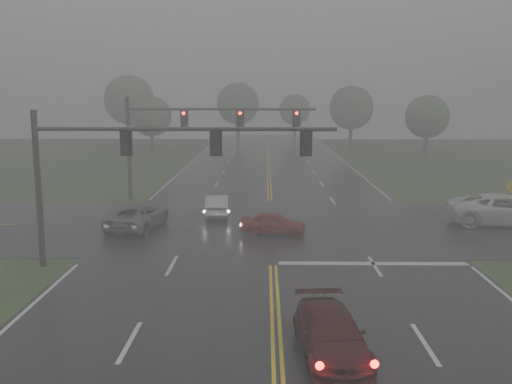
{
  "coord_description": "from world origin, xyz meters",
  "views": [
    {
      "loc": [
        -0.38,
        -10.37,
        7.44
      ],
      "look_at": [
        -0.79,
        16.0,
        3.0
      ],
      "focal_mm": 40.0,
      "sensor_mm": 36.0,
      "label": 1
    }
  ],
  "objects_px": {
    "car_grey": "(138,229)",
    "signal_gantry_far": "(187,128)",
    "sedan_maroon": "(330,355)",
    "sedan_silver": "(217,216)",
    "sedan_red": "(273,234)",
    "pickup_white": "(505,225)",
    "signal_gantry_near": "(130,158)"
  },
  "relations": [
    {
      "from": "car_grey",
      "to": "signal_gantry_far",
      "type": "xyz_separation_m",
      "value": [
        1.59,
        9.39,
        5.22
      ]
    },
    {
      "from": "sedan_maroon",
      "to": "sedan_silver",
      "type": "bearing_deg",
      "value": 99.48
    },
    {
      "from": "sedan_silver",
      "to": "car_grey",
      "type": "xyz_separation_m",
      "value": [
        -4.22,
        -3.58,
        0.0
      ]
    },
    {
      "from": "sedan_red",
      "to": "car_grey",
      "type": "height_order",
      "value": "car_grey"
    },
    {
      "from": "sedan_maroon",
      "to": "signal_gantry_far",
      "type": "height_order",
      "value": "signal_gantry_far"
    },
    {
      "from": "sedan_red",
      "to": "sedan_maroon",
      "type": "bearing_deg",
      "value": -163.16
    },
    {
      "from": "sedan_silver",
      "to": "pickup_white",
      "type": "xyz_separation_m",
      "value": [
        17.03,
        -2.42,
        0.0
      ]
    },
    {
      "from": "pickup_white",
      "to": "sedan_red",
      "type": "bearing_deg",
      "value": 107.67
    },
    {
      "from": "signal_gantry_near",
      "to": "signal_gantry_far",
      "type": "bearing_deg",
      "value": 89.41
    },
    {
      "from": "sedan_red",
      "to": "car_grey",
      "type": "xyz_separation_m",
      "value": [
        -7.69,
        1.24,
        0.0
      ]
    },
    {
      "from": "sedan_red",
      "to": "pickup_white",
      "type": "relative_size",
      "value": 0.54
    },
    {
      "from": "sedan_red",
      "to": "signal_gantry_near",
      "type": "distance_m",
      "value": 9.99
    },
    {
      "from": "car_grey",
      "to": "sedan_red",
      "type": "bearing_deg",
      "value": -179.84
    },
    {
      "from": "sedan_maroon",
      "to": "sedan_red",
      "type": "bearing_deg",
      "value": 90.98
    },
    {
      "from": "pickup_white",
      "to": "signal_gantry_near",
      "type": "xyz_separation_m",
      "value": [
        -19.83,
        -8.49,
        4.85
      ]
    },
    {
      "from": "car_grey",
      "to": "signal_gantry_far",
      "type": "distance_m",
      "value": 10.86
    },
    {
      "from": "sedan_maroon",
      "to": "signal_gantry_far",
      "type": "xyz_separation_m",
      "value": [
        -7.54,
        25.35,
        5.22
      ]
    },
    {
      "from": "sedan_silver",
      "to": "signal_gantry_near",
      "type": "bearing_deg",
      "value": 72.53
    },
    {
      "from": "sedan_red",
      "to": "signal_gantry_far",
      "type": "distance_m",
      "value": 13.32
    },
    {
      "from": "sedan_red",
      "to": "sedan_silver",
      "type": "height_order",
      "value": "sedan_silver"
    },
    {
      "from": "sedan_maroon",
      "to": "sedan_red",
      "type": "relative_size",
      "value": 1.26
    },
    {
      "from": "sedan_maroon",
      "to": "signal_gantry_near",
      "type": "bearing_deg",
      "value": 127.12
    },
    {
      "from": "sedan_silver",
      "to": "car_grey",
      "type": "distance_m",
      "value": 5.54
    },
    {
      "from": "sedan_maroon",
      "to": "signal_gantry_near",
      "type": "relative_size",
      "value": 0.34
    },
    {
      "from": "car_grey",
      "to": "signal_gantry_near",
      "type": "xyz_separation_m",
      "value": [
        1.42,
        -7.32,
        4.85
      ]
    },
    {
      "from": "sedan_silver",
      "to": "car_grey",
      "type": "relative_size",
      "value": 0.77
    },
    {
      "from": "signal_gantry_far",
      "to": "sedan_silver",
      "type": "bearing_deg",
      "value": -65.61
    },
    {
      "from": "sedan_maroon",
      "to": "signal_gantry_near",
      "type": "xyz_separation_m",
      "value": [
        -7.71,
        8.64,
        4.85
      ]
    },
    {
      "from": "car_grey",
      "to": "signal_gantry_far",
      "type": "bearing_deg",
      "value": -90.29
    },
    {
      "from": "sedan_red",
      "to": "signal_gantry_near",
      "type": "bearing_deg",
      "value": 145.36
    },
    {
      "from": "car_grey",
      "to": "signal_gantry_near",
      "type": "relative_size",
      "value": 0.4
    },
    {
      "from": "signal_gantry_far",
      "to": "signal_gantry_near",
      "type": "bearing_deg",
      "value": -90.59
    }
  ]
}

